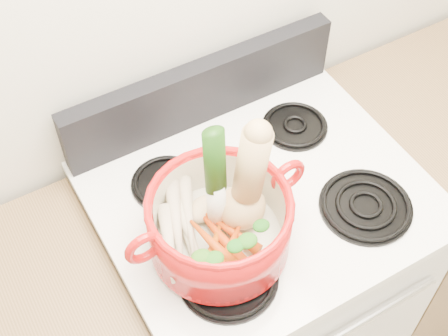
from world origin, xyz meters
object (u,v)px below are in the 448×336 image
stove_body (255,289)px  dutch_oven (219,224)px  squash (243,182)px  leek (216,181)px

stove_body → dutch_oven: size_ratio=2.95×
stove_body → squash: squash is taller
stove_body → dutch_oven: 0.61m
dutch_oven → leek: bearing=68.5°
dutch_oven → squash: (0.06, 0.01, 0.09)m
leek → stove_body: bearing=20.4°
leek → dutch_oven: bearing=-107.4°
stove_body → squash: bearing=-145.8°
dutch_oven → squash: squash is taller
dutch_oven → squash: bearing=9.1°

